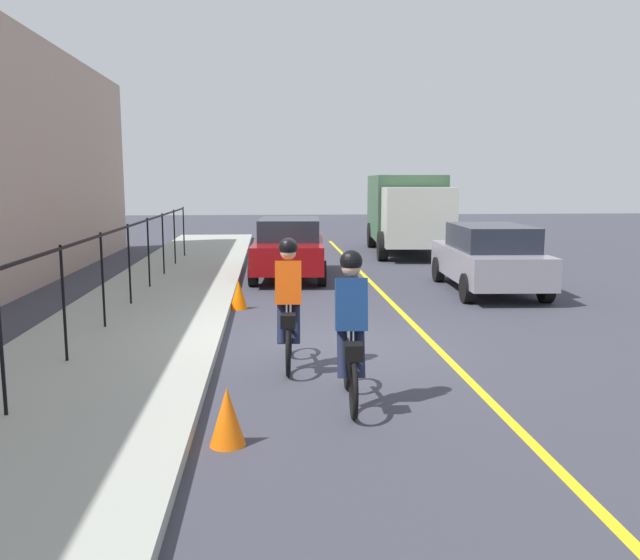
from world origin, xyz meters
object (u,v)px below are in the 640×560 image
cyclist_follow (351,329)px  traffic_cone_near (239,295)px  traffic_cone_far (227,416)px  box_truck_background (407,210)px  cyclist_lead (289,303)px  patrol_sedan (489,257)px  parked_sedan_rear (290,247)px

cyclist_follow → traffic_cone_near: size_ratio=3.08×
cyclist_follow → traffic_cone_far: 1.83m
box_truck_background → cyclist_lead: bearing=-13.8°
box_truck_background → traffic_cone_near: 11.71m
cyclist_follow → cyclist_lead: bearing=24.9°
patrol_sedan → box_truck_background: (8.51, 0.16, 0.73)m
patrol_sedan → parked_sedan_rear: size_ratio=0.99×
cyclist_lead → box_truck_background: box_truck_background is taller
traffic_cone_near → patrol_sedan: bearing=-73.7°
traffic_cone_near → parked_sedan_rear: bearing=-15.1°
box_truck_background → cyclist_follow: bearing=-9.9°
cyclist_lead → parked_sedan_rear: (8.67, -0.28, -0.09)m
traffic_cone_far → patrol_sedan: bearing=-32.7°
patrol_sedan → traffic_cone_near: patrol_sedan is taller
cyclist_lead → parked_sedan_rear: 8.67m
patrol_sedan → box_truck_background: box_truck_background is taller
cyclist_lead → traffic_cone_near: 4.42m
parked_sedan_rear → traffic_cone_far: bearing=-1.1°
traffic_cone_near → box_truck_background: bearing=-28.8°
cyclist_follow → patrol_sedan: bearing=-26.2°
box_truck_background → traffic_cone_near: bearing=-24.6°
traffic_cone_near → cyclist_lead: bearing=-168.2°
patrol_sedan → traffic_cone_far: size_ratio=7.57×
cyclist_lead → patrol_sedan: (5.98, -4.88, -0.09)m
traffic_cone_far → box_truck_background: bearing=-17.5°
box_truck_background → traffic_cone_far: 18.06m
parked_sedan_rear → traffic_cone_near: size_ratio=7.62×
box_truck_background → traffic_cone_far: (-17.19, 5.41, -1.25)m
box_truck_background → parked_sedan_rear: bearing=-33.1°
parked_sedan_rear → cyclist_lead: bearing=1.9°
traffic_cone_far → cyclist_lead: bearing=-14.3°
cyclist_follow → traffic_cone_far: size_ratio=3.08×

